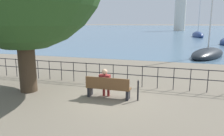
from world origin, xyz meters
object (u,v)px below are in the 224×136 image
Objects in this scene: sailboat_1 at (208,54)px; sailboat_3 at (198,35)px; seated_person_left at (105,82)px; park_bench at (108,88)px; closed_umbrella at (138,89)px; harbor_lighthouse at (181,6)px.

sailboat_3 is (1.34, 30.55, 0.13)m from sailboat_1.
park_bench is at bearing -26.19° from seated_person_left.
sailboat_1 is at bearing -100.10° from sailboat_3.
seated_person_left is at bearing 178.55° from closed_umbrella.
closed_umbrella is (1.40, -0.04, -0.19)m from seated_person_left.
park_bench is 1.24m from closed_umbrella.
seated_person_left is 85.84m from harbor_lighthouse.
closed_umbrella is 0.08× the size of sailboat_3.
sailboat_1 reaches higher than park_bench.
park_bench is at bearing -91.78° from harbor_lighthouse.
sailboat_3 is at bearing -84.41° from harbor_lighthouse.
closed_umbrella is at bearing 1.92° from park_bench.
seated_person_left is at bearing 153.81° from park_bench.
closed_umbrella is 44.47m from sailboat_3.
sailboat_1 is at bearing 73.18° from closed_umbrella.
harbor_lighthouse is (-4.03, 41.21, 9.46)m from sailboat_3.
park_bench is 44.68m from sailboat_3.
sailboat_3 is at bearing 81.18° from seated_person_left.
seated_person_left is 0.11× the size of sailboat_3.
sailboat_1 is (5.35, 13.62, -0.17)m from park_bench.
harbor_lighthouse is at bearing 88.22° from park_bench.
closed_umbrella is (1.24, 0.04, 0.05)m from park_bench.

